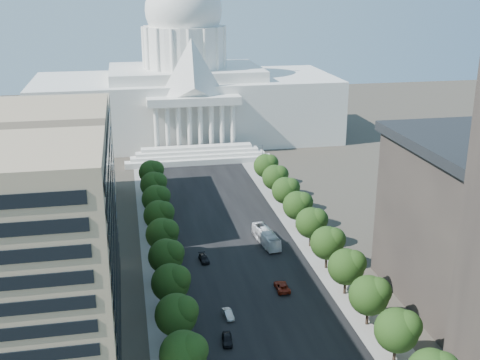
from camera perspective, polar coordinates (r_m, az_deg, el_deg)
road_asphalt at (r=161.69m, az=-1.37°, el=-4.16°), size 30.00×260.00×0.01m
sidewalk_left at (r=159.90m, az=-8.12°, el=-4.62°), size 8.00×260.00×0.02m
sidewalk_right at (r=165.65m, az=5.13°, el=-3.67°), size 8.00×260.00×0.02m
capitol at (r=246.98m, az=-5.15°, el=8.55°), size 120.00×56.00×73.00m
office_block_left_far at (r=165.80m, az=-18.61°, el=0.94°), size 38.00×52.00×30.00m
tree_l_b at (r=98.57m, az=-5.21°, el=-16.04°), size 7.79×7.60×9.97m
tree_l_c at (r=108.65m, az=-5.89°, el=-12.50°), size 7.79×7.60×9.97m
tree_l_d at (r=119.08m, az=-6.44°, el=-9.56°), size 7.79×7.60×9.97m
tree_l_e at (r=129.79m, az=-6.89°, el=-7.11°), size 7.79×7.60×9.97m
tree_l_f at (r=140.71m, az=-7.27°, el=-5.03°), size 7.79×7.60×9.97m
tree_l_g at (r=151.79m, az=-7.59°, el=-3.25°), size 7.79×7.60×9.97m
tree_l_h at (r=163.00m, az=-7.87°, el=-1.71°), size 7.79×7.60×9.97m
tree_l_i at (r=174.31m, az=-8.11°, el=-0.38°), size 7.79×7.60×9.97m
tree_l_j at (r=185.71m, az=-8.32°, el=0.80°), size 7.79×7.60×9.97m
tree_r_b at (r=107.30m, az=14.85°, el=-13.51°), size 7.79×7.60×9.97m
tree_r_c at (r=116.63m, az=12.32°, el=-10.54°), size 7.79×7.60×9.97m
tree_r_d at (r=126.40m, az=10.20°, el=-8.01°), size 7.79×7.60×9.97m
tree_r_e at (r=136.54m, az=8.42°, el=-5.84°), size 7.79×7.60×9.97m
tree_r_f at (r=146.95m, az=6.90°, el=-3.96°), size 7.79×7.60×9.97m
tree_r_g at (r=157.60m, az=5.58°, el=-2.34°), size 7.79×7.60×9.97m
tree_r_h at (r=168.42m, az=4.44°, el=-0.92°), size 7.79×7.60×9.97m
tree_r_i at (r=179.39m, az=3.44°, el=0.33°), size 7.79×7.60×9.97m
tree_r_j at (r=190.49m, az=2.55°, el=1.43°), size 7.79×7.60×9.97m
streetlight_b at (r=116.88m, az=13.17°, el=-10.90°), size 2.61×0.44×9.00m
streetlight_c at (r=137.46m, az=9.00°, el=-5.98°), size 2.61×0.44×9.00m
streetlight_d at (r=159.32m, az=6.00°, el=-2.36°), size 2.61×0.44×9.00m
streetlight_e at (r=181.98m, az=3.74°, el=0.38°), size 2.61×0.44×9.00m
streetlight_f at (r=205.19m, az=1.99°, el=2.50°), size 2.61×0.44×9.00m
car_dark_a at (r=111.77m, az=-1.23°, el=-14.86°), size 2.29×4.68×1.54m
car_silver at (r=119.16m, az=-1.13°, el=-12.60°), size 1.95×4.37×1.39m
car_red at (r=128.77m, az=4.00°, el=-10.06°), size 2.63×5.70×1.58m
car_dark_b at (r=140.86m, az=-3.44°, el=-7.45°), size 2.33×4.91×1.38m
city_bus at (r=149.24m, az=2.49°, el=-5.41°), size 4.63×13.45×3.67m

